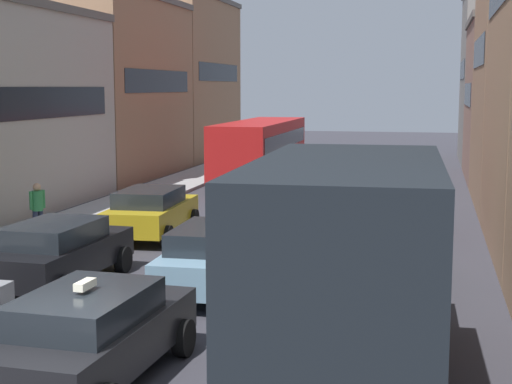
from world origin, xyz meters
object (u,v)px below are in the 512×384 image
object	(u,v)px
hatchback_centre_lane_third	(260,214)
wagon_left_lane_second	(58,251)
pedestrian_near_kerb	(38,206)
coupe_centre_lane_fourth	(302,189)
sedan_right_lane_behind_truck	(375,249)
bus_mid_queue_primary	(261,145)
sedan_left_lane_third	(151,211)
removalist_box_truck	(351,265)
taxi_centre_lane_front	(91,334)
sedan_centre_lane_second	(215,256)
wagon_right_lane_far	(388,208)

from	to	relation	value
hatchback_centre_lane_third	wagon_left_lane_second	bearing A→B (deg)	147.22
hatchback_centre_lane_third	pedestrian_near_kerb	xyz separation A→B (m)	(-6.67, -1.03, 0.15)
wagon_left_lane_second	coupe_centre_lane_fourth	xyz separation A→B (m)	(3.65, 11.78, 0.00)
sedan_right_lane_behind_truck	bus_mid_queue_primary	bearing A→B (deg)	20.65
sedan_left_lane_third	pedestrian_near_kerb	distance (m)	3.43
removalist_box_truck	sedan_left_lane_third	bearing A→B (deg)	31.96
taxi_centre_lane_front	hatchback_centre_lane_third	distance (m)	11.39
coupe_centre_lane_fourth	bus_mid_queue_primary	xyz separation A→B (m)	(-3.36, 8.15, 0.96)
removalist_box_truck	coupe_centre_lane_fourth	bearing A→B (deg)	10.35
hatchback_centre_lane_third	sedan_left_lane_third	bearing A→B (deg)	90.15
removalist_box_truck	pedestrian_near_kerb	xyz separation A→B (m)	(-10.48, 9.94, -1.03)
taxi_centre_lane_front	bus_mid_queue_primary	bearing A→B (deg)	9.22
taxi_centre_lane_front	bus_mid_queue_primary	world-z (taller)	bus_mid_queue_primary
removalist_box_truck	sedan_centre_lane_second	distance (m)	6.40
wagon_right_lane_far	sedan_centre_lane_second	bearing A→B (deg)	157.13
taxi_centre_lane_front	sedan_right_lane_behind_truck	world-z (taller)	taxi_centre_lane_front
coupe_centre_lane_fourth	sedan_left_lane_third	bearing A→B (deg)	145.68
wagon_left_lane_second	bus_mid_queue_primary	distance (m)	19.96
removalist_box_truck	wagon_left_lane_second	xyz separation A→B (m)	(-7.20, 4.88, -1.18)
sedan_centre_lane_second	sedan_left_lane_third	bearing A→B (deg)	31.48
sedan_left_lane_third	sedan_right_lane_behind_truck	bearing A→B (deg)	-122.54
removalist_box_truck	taxi_centre_lane_front	distance (m)	4.09
hatchback_centre_lane_third	bus_mid_queue_primary	xyz separation A→B (m)	(-3.10, 13.85, 0.96)
wagon_left_lane_second	sedan_left_lane_third	distance (m)	5.86
sedan_right_lane_behind_truck	bus_mid_queue_primary	size ratio (longest dim) A/B	0.41
wagon_left_lane_second	sedan_left_lane_third	world-z (taller)	same
sedan_centre_lane_second	bus_mid_queue_primary	world-z (taller)	bus_mid_queue_primary
coupe_centre_lane_fourth	removalist_box_truck	bearing A→B (deg)	-171.00
coupe_centre_lane_fourth	sedan_right_lane_behind_truck	distance (m)	10.48
taxi_centre_lane_front	sedan_right_lane_behind_truck	size ratio (longest dim) A/B	1.02
sedan_left_lane_third	pedestrian_near_kerb	xyz separation A→B (m)	(-3.33, -0.81, 0.15)
hatchback_centre_lane_third	wagon_right_lane_far	distance (m)	4.10
sedan_centre_lane_second	pedestrian_near_kerb	distance (m)	8.40
taxi_centre_lane_front	coupe_centre_lane_fourth	world-z (taller)	taxi_centre_lane_front
hatchback_centre_lane_third	coupe_centre_lane_fourth	bearing A→B (deg)	-6.33
sedan_right_lane_behind_truck	pedestrian_near_kerb	world-z (taller)	pedestrian_near_kerb
removalist_box_truck	wagon_right_lane_far	distance (m)	12.95
sedan_centre_lane_second	wagon_left_lane_second	xyz separation A→B (m)	(-3.66, -0.32, 0.00)
taxi_centre_lane_front	hatchback_centre_lane_third	xyz separation A→B (m)	(0.08, 11.39, -0.00)
taxi_centre_lane_front	bus_mid_queue_primary	distance (m)	25.44
removalist_box_truck	hatchback_centre_lane_third	distance (m)	11.67
pedestrian_near_kerb	wagon_right_lane_far	bearing A→B (deg)	42.72
wagon_left_lane_second	hatchback_centre_lane_third	size ratio (longest dim) A/B	0.99
hatchback_centre_lane_third	sedan_right_lane_behind_truck	world-z (taller)	same
wagon_right_lane_far	bus_mid_queue_primary	size ratio (longest dim) A/B	0.41
removalist_box_truck	hatchback_centre_lane_third	size ratio (longest dim) A/B	1.76
sedan_left_lane_third	wagon_right_lane_far	size ratio (longest dim) A/B	1.02
removalist_box_truck	bus_mid_queue_primary	size ratio (longest dim) A/B	0.74
taxi_centre_lane_front	bus_mid_queue_primary	size ratio (longest dim) A/B	0.42
wagon_left_lane_second	pedestrian_near_kerb	size ratio (longest dim) A/B	2.62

